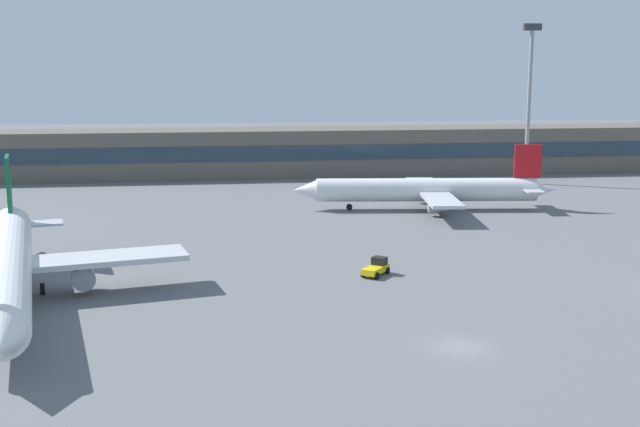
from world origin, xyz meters
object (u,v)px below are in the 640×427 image
object	(u,v)px
airplane_near	(8,267)
airplane_mid	(425,190)
baggage_tug_yellow	(376,267)
floodlight_tower_west	(529,93)

from	to	relation	value
airplane_near	airplane_mid	bearing A→B (deg)	40.17
airplane_near	airplane_mid	distance (m)	63.94
airplane_mid	baggage_tug_yellow	world-z (taller)	airplane_mid
airplane_near	baggage_tug_yellow	bearing A→B (deg)	9.36
floodlight_tower_west	airplane_mid	bearing A→B (deg)	-136.78
baggage_tug_yellow	floodlight_tower_west	bearing A→B (deg)	56.36
baggage_tug_yellow	floodlight_tower_west	size ratio (longest dim) A/B	0.13
baggage_tug_yellow	floodlight_tower_west	world-z (taller)	floodlight_tower_west
airplane_near	baggage_tug_yellow	world-z (taller)	airplane_near
airplane_mid	airplane_near	bearing A→B (deg)	-139.83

